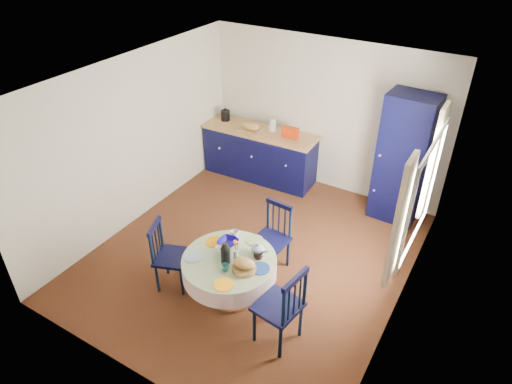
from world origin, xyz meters
TOP-DOWN VIEW (x-y plane):
  - floor at (0.00, 0.00)m, footprint 4.50×4.50m
  - ceiling at (0.00, 0.00)m, footprint 4.50×4.50m
  - wall_back at (0.00, 2.25)m, footprint 4.00×0.02m
  - wall_left at (-2.00, 0.00)m, footprint 0.02×4.50m
  - wall_right at (2.00, 0.00)m, footprint 0.02×4.50m
  - window at (1.95, 0.30)m, footprint 0.10×1.74m
  - kitchen_counter at (-1.00, 1.90)m, footprint 2.03×0.70m
  - pantry_cabinet at (1.40, 1.94)m, footprint 0.73×0.54m
  - dining_table at (0.23, -0.88)m, footprint 1.12×1.12m
  - chair_left at (-0.60, -1.02)m, footprint 0.52×0.53m
  - chair_far at (0.34, -0.06)m, footprint 0.46×0.45m
  - chair_right at (1.03, -1.09)m, footprint 0.51×0.53m
  - mug_a at (0.07, -0.85)m, footprint 0.12×0.12m
  - mug_b at (0.29, -1.07)m, footprint 0.09×0.09m
  - mug_c at (0.50, -0.70)m, footprint 0.11×0.11m
  - mug_d at (0.05, -0.51)m, footprint 0.10×0.10m
  - cobalt_bowl at (0.05, -0.66)m, footprint 0.24×0.24m

SIDE VIEW (x-z plane):
  - floor at x=0.00m, z-range 0.00..0.00m
  - kitchen_counter at x=-1.00m, z-range -0.11..1.03m
  - chair_left at x=-0.60m, z-range 0.01..0.94m
  - chair_far at x=0.34m, z-range 0.01..0.96m
  - chair_right at x=1.03m, z-range 0.01..1.06m
  - dining_table at x=0.23m, z-range 0.08..1.03m
  - cobalt_bowl at x=0.05m, z-range 0.67..0.73m
  - mug_b at x=0.29m, z-range 0.67..0.76m
  - mug_c at x=0.50m, z-range 0.67..0.76m
  - mug_a at x=0.07m, z-range 0.67..0.77m
  - mug_d at x=0.05m, z-range 0.67..0.77m
  - pantry_cabinet at x=1.40m, z-range 0.00..1.99m
  - wall_back at x=0.00m, z-range 0.00..2.50m
  - wall_left at x=-2.00m, z-range 0.00..2.50m
  - wall_right at x=2.00m, z-range 0.00..2.50m
  - window at x=1.95m, z-range 0.80..2.25m
  - ceiling at x=0.00m, z-range 2.50..2.50m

